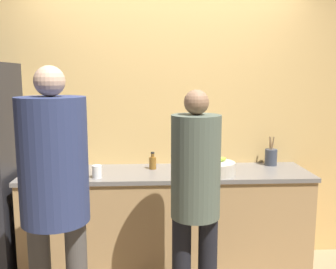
{
  "coord_description": "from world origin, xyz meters",
  "views": [
    {
      "loc": [
        -0.16,
        -2.78,
        1.71
      ],
      "look_at": [
        0.0,
        0.14,
        1.25
      ],
      "focal_mm": 40.0,
      "sensor_mm": 36.0,
      "label": 1
    }
  ],
  "objects": [
    {
      "name": "bottle_amber",
      "position": [
        -0.12,
        0.42,
        0.96
      ],
      "size": [
        0.06,
        0.06,
        0.15
      ],
      "color": "brown",
      "rests_on": "counter"
    },
    {
      "name": "person_center",
      "position": [
        0.15,
        -0.41,
        0.95
      ],
      "size": [
        0.33,
        0.33,
        1.62
      ],
      "color": "black",
      "rests_on": "ground_plane"
    },
    {
      "name": "person_left",
      "position": [
        -0.71,
        -0.62,
        1.09
      ],
      "size": [
        0.4,
        0.4,
        1.76
      ],
      "color": "#4C4742",
      "rests_on": "ground_plane"
    },
    {
      "name": "wall_back",
      "position": [
        0.0,
        0.65,
        1.3
      ],
      "size": [
        5.2,
        0.06,
        2.6
      ],
      "color": "#E0B266",
      "rests_on": "ground_plane"
    },
    {
      "name": "utensil_crock",
      "position": [
        0.96,
        0.51,
        0.97
      ],
      "size": [
        0.11,
        0.11,
        0.26
      ],
      "color": "#3D424C",
      "rests_on": "counter"
    },
    {
      "name": "fruit_bowl",
      "position": [
        0.39,
        0.21,
        0.95
      ],
      "size": [
        0.34,
        0.34,
        0.15
      ],
      "color": "beige",
      "rests_on": "counter"
    },
    {
      "name": "bottle_clear",
      "position": [
        -0.8,
        0.35,
        0.99
      ],
      "size": [
        0.06,
        0.06,
        0.24
      ],
      "color": "silver",
      "rests_on": "counter"
    },
    {
      "name": "cup_white",
      "position": [
        -0.57,
        0.15,
        0.95
      ],
      "size": [
        0.08,
        0.08,
        0.1
      ],
      "color": "white",
      "rests_on": "counter"
    },
    {
      "name": "counter",
      "position": [
        0.0,
        0.35,
        0.45
      ],
      "size": [
        2.44,
        0.63,
        0.9
      ],
      "color": "tan",
      "rests_on": "ground_plane"
    }
  ]
}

